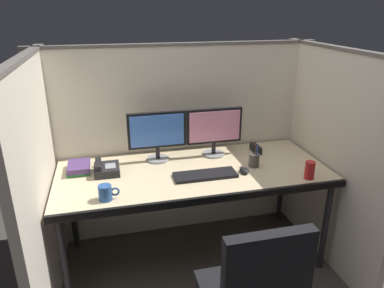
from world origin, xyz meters
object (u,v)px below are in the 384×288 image
at_px(desk, 194,177).
at_px(coffee_mug, 106,193).
at_px(monitor_left, 157,133).
at_px(monitor_right, 214,129).
at_px(computer_mouse, 244,170).
at_px(soda_can, 310,170).
at_px(book_stack, 79,167).
at_px(red_stapler, 256,148).
at_px(pen_cup, 254,160).
at_px(keyboard_main, 205,175).
at_px(desk_phone, 106,169).

xyz_separation_m(desk, coffee_mug, (-0.61, -0.26, 0.10)).
xyz_separation_m(desk, monitor_left, (-0.22, 0.25, 0.27)).
height_order(monitor_right, computer_mouse, monitor_right).
height_order(soda_can, book_stack, soda_can).
xyz_separation_m(monitor_left, monitor_right, (0.44, -0.00, 0.00)).
xyz_separation_m(desk, book_stack, (-0.79, 0.19, 0.08)).
bearing_deg(red_stapler, book_stack, -178.38).
xyz_separation_m(desk, soda_can, (0.72, -0.30, 0.11)).
relative_size(soda_can, pen_cup, 0.73).
bearing_deg(monitor_left, pen_cup, -22.74).
distance_m(desk, keyboard_main, 0.13).
height_order(desk, computer_mouse, computer_mouse).
bearing_deg(pen_cup, desk, 176.72).
bearing_deg(desk_phone, red_stapler, 5.94).
bearing_deg(desk_phone, monitor_left, 20.53).
distance_m(monitor_left, keyboard_main, 0.49).
height_order(soda_can, pen_cup, pen_cup).
bearing_deg(desk_phone, soda_can, -16.93).
distance_m(computer_mouse, desk_phone, 0.96).
relative_size(monitor_left, book_stack, 1.96).
xyz_separation_m(monitor_left, coffee_mug, (-0.39, -0.52, -0.17)).
bearing_deg(monitor_left, keyboard_main, -52.48).
bearing_deg(coffee_mug, keyboard_main, 13.73).
relative_size(keyboard_main, book_stack, 1.96).
bearing_deg(pen_cup, desk_phone, 172.77).
height_order(monitor_right, soda_can, monitor_right).
bearing_deg(coffee_mug, pen_cup, 12.86).
height_order(monitor_right, keyboard_main, monitor_right).
relative_size(desk, computer_mouse, 19.79).
bearing_deg(book_stack, pen_cup, -9.93).
bearing_deg(book_stack, monitor_right, 3.26).
bearing_deg(desk, pen_cup, -3.28).
bearing_deg(monitor_right, red_stapler, -3.18).
distance_m(desk, pen_cup, 0.45).
distance_m(book_stack, pen_cup, 1.25).
distance_m(keyboard_main, red_stapler, 0.61).
relative_size(monitor_right, coffee_mug, 3.41).
bearing_deg(book_stack, computer_mouse, -14.94).
relative_size(desk, soda_can, 15.57).
height_order(keyboard_main, book_stack, book_stack).
height_order(monitor_left, book_stack, monitor_left).
bearing_deg(coffee_mug, computer_mouse, 9.37).
bearing_deg(monitor_right, book_stack, -176.74).
xyz_separation_m(soda_can, red_stapler, (-0.16, 0.52, -0.03)).
relative_size(red_stapler, desk_phone, 0.79).
relative_size(coffee_mug, desk_phone, 0.66).
relative_size(monitor_right, book_stack, 1.96).
bearing_deg(book_stack, desk, -13.54).
distance_m(keyboard_main, desk_phone, 0.69).
relative_size(monitor_right, soda_can, 3.52).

